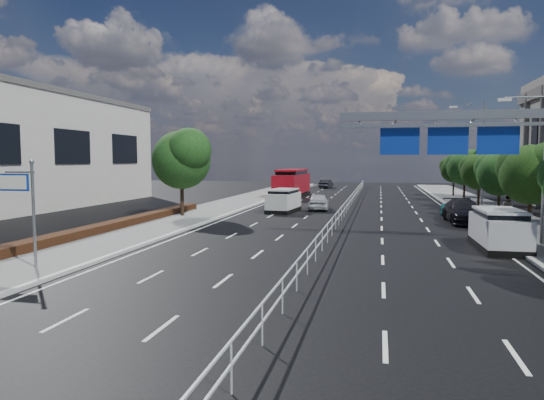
# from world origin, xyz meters

# --- Properties ---
(ground) EXTENTS (160.00, 160.00, 0.00)m
(ground) POSITION_xyz_m (0.00, 0.00, 0.00)
(ground) COLOR black
(ground) RESTS_ON ground
(sidewalk_near) EXTENTS (5.00, 140.00, 0.14)m
(sidewalk_near) POSITION_xyz_m (-11.50, 0.00, 0.07)
(sidewalk_near) COLOR slate
(sidewalk_near) RESTS_ON ground
(kerb_near) EXTENTS (0.25, 140.00, 0.15)m
(kerb_near) POSITION_xyz_m (-9.00, 0.00, 0.07)
(kerb_near) COLOR silver
(kerb_near) RESTS_ON ground
(median_fence) EXTENTS (0.05, 85.00, 1.02)m
(median_fence) POSITION_xyz_m (0.00, 22.50, 0.53)
(median_fence) COLOR silver
(median_fence) RESTS_ON ground
(hedge_near) EXTENTS (1.00, 36.00, 0.44)m
(hedge_near) POSITION_xyz_m (-13.30, 5.00, 0.36)
(hedge_near) COLOR black
(hedge_near) RESTS_ON sidewalk_near
(toilet_sign) EXTENTS (1.62, 0.18, 4.34)m
(toilet_sign) POSITION_xyz_m (-10.95, 0.00, 2.94)
(toilet_sign) COLOR gray
(toilet_sign) RESTS_ON ground
(overhead_gantry) EXTENTS (10.24, 0.38, 7.45)m
(overhead_gantry) POSITION_xyz_m (6.74, 10.05, 5.61)
(overhead_gantry) COLOR gray
(overhead_gantry) RESTS_ON ground
(streetlight_far) EXTENTS (2.78, 2.40, 9.00)m
(streetlight_far) POSITION_xyz_m (10.50, 26.00, 5.21)
(streetlight_far) COLOR gray
(streetlight_far) RESTS_ON ground
(near_tree_back) EXTENTS (4.84, 4.51, 6.69)m
(near_tree_back) POSITION_xyz_m (-11.94, 17.97, 4.61)
(near_tree_back) COLOR black
(near_tree_back) RESTS_ON ground
(far_tree_d) EXTENTS (3.85, 3.59, 5.34)m
(far_tree_d) POSITION_xyz_m (11.25, 14.48, 3.69)
(far_tree_d) COLOR black
(far_tree_d) RESTS_ON ground
(far_tree_e) EXTENTS (3.63, 3.38, 5.13)m
(far_tree_e) POSITION_xyz_m (11.25, 21.98, 3.56)
(far_tree_e) COLOR black
(far_tree_e) RESTS_ON ground
(far_tree_f) EXTENTS (3.52, 3.28, 5.02)m
(far_tree_f) POSITION_xyz_m (11.24, 29.48, 3.49)
(far_tree_f) COLOR black
(far_tree_f) RESTS_ON ground
(far_tree_g) EXTENTS (3.96, 3.69, 5.45)m
(far_tree_g) POSITION_xyz_m (11.25, 36.98, 3.75)
(far_tree_g) COLOR black
(far_tree_g) RESTS_ON ground
(far_tree_h) EXTENTS (3.41, 3.18, 4.91)m
(far_tree_h) POSITION_xyz_m (11.24, 44.48, 3.42)
(far_tree_h) COLOR black
(far_tree_h) RESTS_ON ground
(white_minivan) EXTENTS (2.33, 4.62, 1.94)m
(white_minivan) POSITION_xyz_m (-5.19, 23.31, 0.95)
(white_minivan) COLOR black
(white_minivan) RESTS_ON ground
(red_bus) EXTENTS (2.80, 10.93, 3.25)m
(red_bus) POSITION_xyz_m (-7.50, 40.25, 1.70)
(red_bus) COLOR black
(red_bus) RESTS_ON ground
(near_car_silver) EXTENTS (2.11, 4.42, 1.46)m
(near_car_silver) POSITION_xyz_m (-2.55, 25.65, 0.73)
(near_car_silver) COLOR #B5B6BD
(near_car_silver) RESTS_ON ground
(near_car_dark) EXTENTS (1.91, 4.22, 1.34)m
(near_car_dark) POSITION_xyz_m (-5.52, 59.19, 0.67)
(near_car_dark) COLOR black
(near_car_dark) RESTS_ON ground
(silver_minivan) EXTENTS (2.05, 4.73, 1.96)m
(silver_minivan) POSITION_xyz_m (8.30, 8.82, 0.96)
(silver_minivan) COLOR black
(silver_minivan) RESTS_ON ground
(parked_car_teal) EXTENTS (2.13, 4.42, 1.22)m
(parked_car_teal) POSITION_xyz_m (8.30, 22.00, 0.61)
(parked_car_teal) COLOR #1A7778
(parked_car_teal) RESTS_ON ground
(parked_car_dark) EXTENTS (2.43, 5.57, 1.59)m
(parked_car_dark) POSITION_xyz_m (8.30, 19.00, 0.80)
(parked_car_dark) COLOR black
(parked_car_dark) RESTS_ON ground
(pedestrian_b) EXTENTS (1.10, 1.07, 1.78)m
(pedestrian_b) POSITION_xyz_m (11.24, 19.63, 1.03)
(pedestrian_b) COLOR gray
(pedestrian_b) RESTS_ON sidewalk_far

